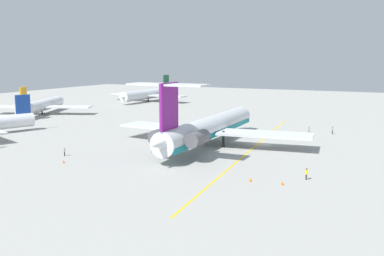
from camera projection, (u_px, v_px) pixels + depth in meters
ground at (264, 144)px, 89.00m from camera, size 315.02×315.02×0.00m
main_jetliner at (207, 128)px, 86.91m from camera, size 46.52×41.39×13.57m
airliner_mid_right at (43, 105)px, 137.32m from camera, size 30.36×30.59×9.47m
airliner_far_right at (147, 94)px, 176.43m from camera, size 34.46×34.01×10.31m
ground_crew_near_nose at (64, 150)px, 78.27m from camera, size 0.26×0.41×1.64m
ground_crew_near_tail at (306, 172)px, 62.99m from camera, size 0.27×0.42×1.72m
ground_crew_portside at (309, 128)px, 102.36m from camera, size 0.44×0.29×1.82m
ground_crew_starboard at (332, 129)px, 100.82m from camera, size 0.34×0.36×1.81m
safety_cone_nose at (251, 180)px, 62.17m from camera, size 0.40×0.40×0.55m
safety_cone_wingtip at (282, 183)px, 60.44m from camera, size 0.40×0.40×0.55m
safety_cone_tail at (64, 161)px, 73.13m from camera, size 0.40×0.40×0.55m
taxiway_centreline at (252, 149)px, 84.75m from camera, size 79.45×7.53×0.01m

